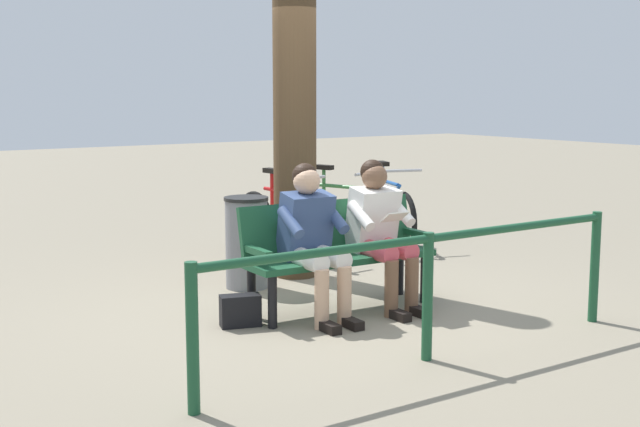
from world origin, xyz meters
The scene contains 11 objects.
ground_plane centered at (0.00, 0.00, 0.00)m, with size 40.00×40.00×0.00m, color gray.
bench centered at (-0.11, 0.07, 0.51)m, with size 1.62×0.55×0.87m.
person_reading centered at (-0.43, 0.25, 0.66)m, with size 0.50×0.78×1.20m.
person_companion centered at (0.21, 0.22, 0.66)m, with size 0.50×0.78×1.20m.
handbag centered at (0.79, 0.11, 0.12)m, with size 0.30×0.14×0.24m, color black.
tree_trunk centered at (-0.49, -1.13, 1.65)m, with size 0.40×0.40×3.31m, color #4C3823.
litter_bin centered at (0.13, -0.96, 0.41)m, with size 0.40×0.40×0.82m.
bicycle_green centered at (-2.30, -1.98, 0.36)m, with size 0.65×1.61×0.94m.
bicycle_red centered at (-1.58, -1.97, 0.36)m, with size 0.67×1.61×0.94m.
bicycle_black centered at (-0.84, -1.93, 0.36)m, with size 0.48×1.68×0.94m.
railing_fence centered at (0.16, 1.50, 0.60)m, with size 3.42×0.10×0.85m.
Camera 1 is at (3.73, 5.49, 1.76)m, focal length 47.01 mm.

